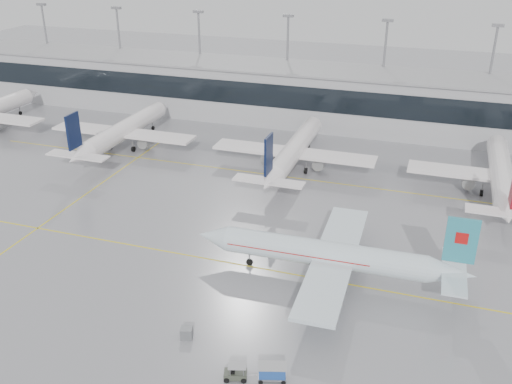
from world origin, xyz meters
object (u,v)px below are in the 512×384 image
(baggage_cart, at_px, (272,371))
(baggage_tug, at_px, (235,374))
(air_canada_jet, at_px, (333,255))
(gse_unit, at_px, (187,333))

(baggage_cart, bearing_deg, baggage_tug, 180.00)
(air_canada_jet, xyz_separation_m, gse_unit, (-12.55, -16.22, -2.75))
(baggage_cart, height_order, gse_unit, baggage_cart)
(baggage_cart, distance_m, gse_unit, 11.03)
(baggage_tug, height_order, gse_unit, baggage_tug)
(air_canada_jet, bearing_deg, baggage_cart, 82.84)
(baggage_tug, bearing_deg, gse_unit, 133.39)
(air_canada_jet, height_order, baggage_cart, air_canada_jet)
(gse_unit, bearing_deg, baggage_cart, -32.32)
(baggage_tug, xyz_separation_m, gse_unit, (-7.13, 4.11, 0.06))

